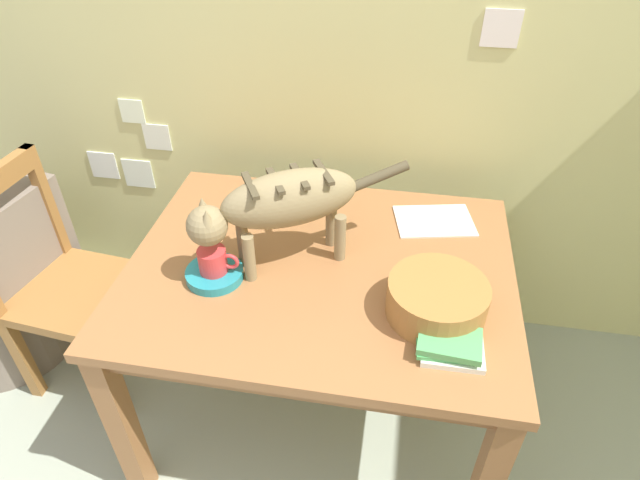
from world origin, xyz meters
TOP-DOWN VIEW (x-y plane):
  - wall_rear at (-0.00, 1.90)m, footprint 4.21×0.11m
  - dining_table at (0.03, 1.23)m, footprint 1.21×0.95m
  - cat at (-0.09, 1.22)m, footprint 0.62×0.38m
  - saucer_bowl at (-0.28, 1.11)m, footprint 0.18×0.18m
  - coffee_mug at (-0.27, 1.11)m, footprint 0.13×0.09m
  - magazine at (0.39, 1.53)m, footprint 0.30×0.24m
  - book_stack at (0.43, 0.94)m, footprint 0.18×0.13m
  - wicker_basket at (0.39, 1.08)m, footprint 0.28×0.28m
  - wooden_chair_near at (-0.96, 1.28)m, footprint 0.46×0.46m

SIDE VIEW (x-z plane):
  - wooden_chair_near at x=-0.96m, z-range -0.01..0.93m
  - dining_table at x=0.03m, z-range 0.29..1.04m
  - magazine at x=0.39m, z-range 0.75..0.76m
  - saucer_bowl at x=-0.28m, z-range 0.75..0.78m
  - book_stack at x=0.43m, z-range 0.75..0.80m
  - wicker_basket at x=0.39m, z-range 0.76..0.86m
  - coffee_mug at x=-0.27m, z-range 0.78..0.86m
  - cat at x=-0.09m, z-range 0.81..1.14m
  - wall_rear at x=0.00m, z-range 0.00..2.50m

